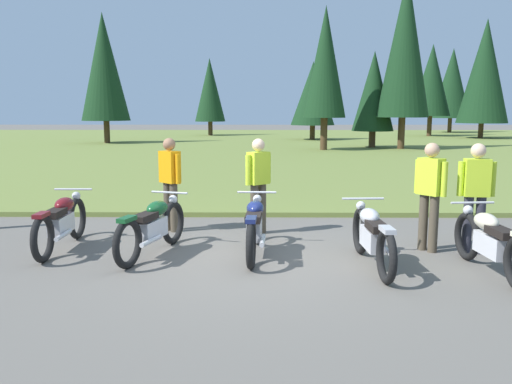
# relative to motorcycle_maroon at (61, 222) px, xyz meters

# --- Properties ---
(ground_plane) EXTENTS (140.00, 140.00, 0.00)m
(ground_plane) POSITION_rel_motorcycle_maroon_xyz_m (3.03, -0.53, -0.44)
(ground_plane) COLOR #605B54
(grass_moorland) EXTENTS (80.00, 44.00, 0.10)m
(grass_moorland) POSITION_rel_motorcycle_maroon_xyz_m (3.03, 24.47, -0.39)
(grass_moorland) COLOR olive
(grass_moorland) RESTS_ON ground
(forest_treeline) EXTENTS (30.19, 27.31, 9.17)m
(forest_treeline) POSITION_rel_motorcycle_maroon_xyz_m (12.26, 27.69, 4.14)
(forest_treeline) COLOR #47331E
(forest_treeline) RESTS_ON ground
(motorcycle_maroon) EXTENTS (0.62, 2.10, 0.88)m
(motorcycle_maroon) POSITION_rel_motorcycle_maroon_xyz_m (0.00, 0.00, 0.00)
(motorcycle_maroon) COLOR black
(motorcycle_maroon) RESTS_ON ground
(motorcycle_british_green) EXTENTS (0.82, 2.04, 0.88)m
(motorcycle_british_green) POSITION_rel_motorcycle_maroon_xyz_m (1.48, -0.30, 0.00)
(motorcycle_british_green) COLOR black
(motorcycle_british_green) RESTS_ON ground
(motorcycle_navy) EXTENTS (0.62, 2.10, 0.88)m
(motorcycle_navy) POSITION_rel_motorcycle_maroon_xyz_m (3.01, -0.28, 0.00)
(motorcycle_navy) COLOR black
(motorcycle_navy) RESTS_ON ground
(motorcycle_silver) EXTENTS (0.62, 2.10, 0.88)m
(motorcycle_silver) POSITION_rel_motorcycle_maroon_xyz_m (4.64, -0.87, 0.00)
(motorcycle_silver) COLOR black
(motorcycle_silver) RESTS_ON ground
(motorcycle_cream) EXTENTS (0.62, 2.10, 0.88)m
(motorcycle_cream) POSITION_rel_motorcycle_maroon_xyz_m (6.14, -1.20, 0.00)
(motorcycle_cream) COLOR black
(motorcycle_cream) RESTS_ON ground
(rider_near_row_end) EXTENTS (0.44, 0.40, 1.67)m
(rider_near_row_end) POSITION_rel_motorcycle_maroon_xyz_m (3.06, 1.10, 0.51)
(rider_near_row_end) COLOR #4C4233
(rider_near_row_end) RESTS_ON ground
(rider_with_back_turned) EXTENTS (0.55, 0.26, 1.67)m
(rider_with_back_turned) POSITION_rel_motorcycle_maroon_xyz_m (6.32, -0.16, 0.51)
(rider_with_back_turned) COLOR #2D2D38
(rider_with_back_turned) RESTS_ON ground
(rider_in_hivis_vest) EXTENTS (0.40, 0.45, 1.67)m
(rider_in_hivis_vest) POSITION_rel_motorcycle_maroon_xyz_m (5.68, -0.04, 0.51)
(rider_in_hivis_vest) COLOR #4C4233
(rider_in_hivis_vest) RESTS_ON ground
(rider_checking_bike) EXTENTS (0.43, 0.40, 1.67)m
(rider_checking_bike) POSITION_rel_motorcycle_maroon_xyz_m (1.49, 1.27, 0.51)
(rider_checking_bike) COLOR #4C4233
(rider_checking_bike) RESTS_ON ground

